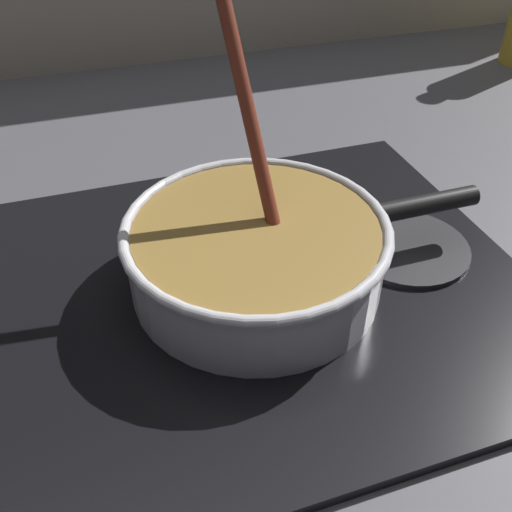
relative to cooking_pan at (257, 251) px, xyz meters
The scene contains 5 objects.
ground 0.13m from the cooking_pan, 126.14° to the right, with size 2.40×1.60×0.04m, color #4C4C51.
hob_plate 0.05m from the cooking_pan, 168.27° to the right, with size 0.56×0.48×0.01m, color black.
burner_ring 0.04m from the cooking_pan, 168.27° to the right, with size 0.18×0.18×0.01m, color #592D0C.
spare_burner 0.18m from the cooking_pan, ahead, with size 0.14×0.14×0.01m, color #262628.
cooking_pan is the anchor object (origin of this frame).
Camera 1 is at (-0.08, -0.34, 0.40)m, focal length 39.72 mm.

